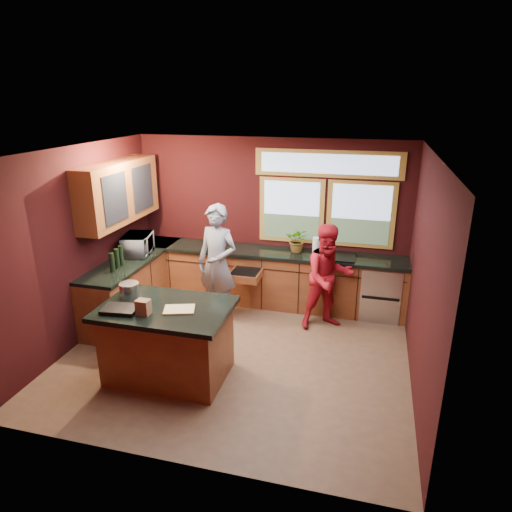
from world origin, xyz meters
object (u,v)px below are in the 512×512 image
at_px(person_red, 328,277).
at_px(stock_pot, 129,290).
at_px(cutting_board, 179,309).
at_px(person_grey, 217,263).
at_px(island, 168,341).

distance_m(person_red, stock_pot, 2.83).
distance_m(person_red, cutting_board, 2.41).
bearing_deg(person_red, person_grey, 156.72).
distance_m(person_grey, cutting_board, 1.70).
distance_m(island, stock_pot, 0.80).
bearing_deg(person_red, stock_pot, -172.81).
bearing_deg(stock_pot, person_grey, 67.07).
distance_m(island, person_red, 2.52).
bearing_deg(island, person_grey, 87.17).
bearing_deg(person_grey, person_red, 19.20).
height_order(person_grey, cutting_board, person_grey).
height_order(cutting_board, stock_pot, stock_pot).
distance_m(island, cutting_board, 0.52).
bearing_deg(cutting_board, person_red, 49.96).
bearing_deg(stock_pot, cutting_board, -14.93).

